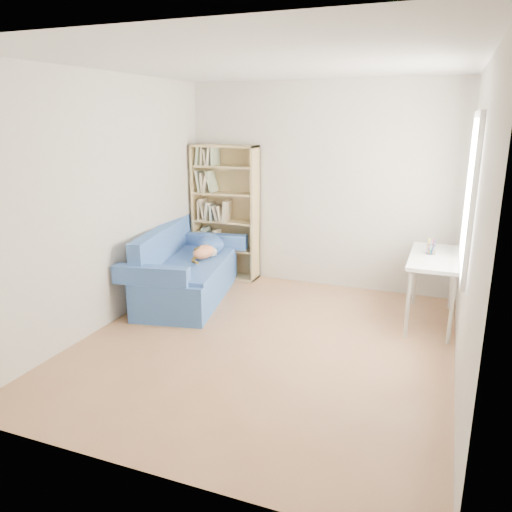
{
  "coord_description": "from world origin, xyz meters",
  "views": [
    {
      "loc": [
        1.55,
        -4.22,
        2.16
      ],
      "look_at": [
        -0.15,
        0.14,
        0.85
      ],
      "focal_mm": 35.0,
      "sensor_mm": 36.0,
      "label": 1
    }
  ],
  "objects_px": {
    "bookshelf": "(226,218)",
    "pen_cup": "(431,248)",
    "sofa": "(187,272)",
    "desk": "(434,263)"
  },
  "relations": [
    {
      "from": "bookshelf",
      "to": "desk",
      "type": "relative_size",
      "value": 1.63
    },
    {
      "from": "sofa",
      "to": "pen_cup",
      "type": "bearing_deg",
      "value": -4.65
    },
    {
      "from": "pen_cup",
      "to": "bookshelf",
      "type": "bearing_deg",
      "value": 166.77
    },
    {
      "from": "bookshelf",
      "to": "desk",
      "type": "bearing_deg",
      "value": -14.07
    },
    {
      "from": "sofa",
      "to": "desk",
      "type": "xyz_separation_m",
      "value": [
        2.83,
        0.27,
        0.34
      ]
    },
    {
      "from": "sofa",
      "to": "pen_cup",
      "type": "relative_size",
      "value": 11.08
    },
    {
      "from": "bookshelf",
      "to": "desk",
      "type": "xyz_separation_m",
      "value": [
        2.73,
        -0.68,
        -0.16
      ]
    },
    {
      "from": "bookshelf",
      "to": "pen_cup",
      "type": "bearing_deg",
      "value": -13.23
    },
    {
      "from": "desk",
      "to": "pen_cup",
      "type": "distance_m",
      "value": 0.16
    },
    {
      "from": "sofa",
      "to": "bookshelf",
      "type": "xyz_separation_m",
      "value": [
        0.1,
        0.95,
        0.5
      ]
    }
  ]
}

